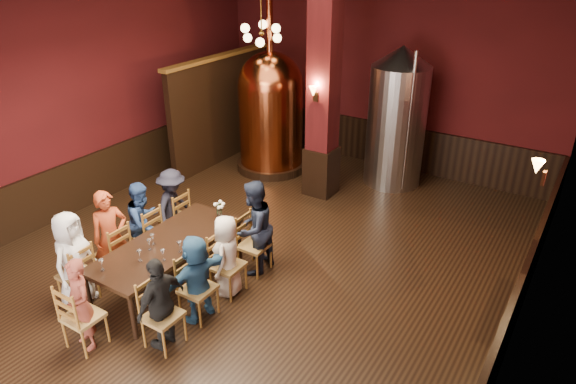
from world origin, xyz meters
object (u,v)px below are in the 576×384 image
Objects in this scene: dining_table at (168,246)px; steel_vessel at (397,117)px; person_2 at (144,222)px; rose_vase at (219,207)px; copper_kettle at (271,110)px; person_1 at (111,237)px; person_0 at (73,259)px.

steel_vessel reaches higher than dining_table.
person_2 is 1.25m from rose_vase.
rose_vase is (0.17, 1.00, 0.26)m from dining_table.
person_2 is 4.32m from copper_kettle.
steel_vessel is at bearing 75.29° from dining_table.
person_1 is (-0.85, -0.33, 0.06)m from dining_table.
dining_table is 0.91m from person_1.
rose_vase is (1.02, 0.67, 0.26)m from person_2.
dining_table is 5.58m from steel_vessel.
person_0 is (-0.85, -1.00, 0.03)m from dining_table.
copper_kettle is 2.75m from steel_vessel.
dining_table is 4.79m from copper_kettle.
rose_vase is at bearing -65.70° from person_2.
person_1 is at bearing -158.78° from dining_table.
dining_table is 0.91m from person_2.
rose_vase is at bearing 80.04° from dining_table.
steel_vessel is (2.24, 5.68, 0.72)m from person_1.
person_2 reaches higher than dining_table.
dining_table is 1.31m from person_0.
person_0 is at bearing -109.43° from steel_vessel.
dining_table is 1.05m from rose_vase.
person_1 is at bearing -127.52° from rose_vase.
copper_kettle is at bearing 105.11° from dining_table.
copper_kettle reaches higher than person_0.
person_2 is (-0.00, 0.66, -0.06)m from person_1.
person_2 is at bearing 19.78° from person_1.
rose_vase is at bearing -105.66° from steel_vessel.
dining_table is at bearing -54.80° from person_0.
copper_kettle reaches higher than person_2.
copper_kettle is at bearing -10.48° from person_0.
person_1 is 0.66m from person_2.
dining_table is 7.99× the size of rose_vase.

